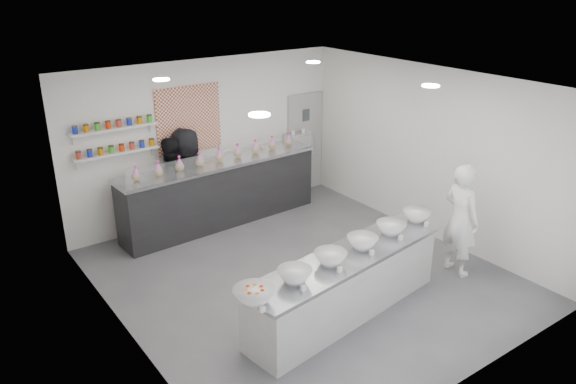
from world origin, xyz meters
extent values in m
plane|color=#515156|center=(0.00, 0.00, 0.00)|extent=(6.00, 6.00, 0.00)
plane|color=white|center=(0.00, 0.00, 3.00)|extent=(6.00, 6.00, 0.00)
plane|color=white|center=(0.00, 3.00, 1.50)|extent=(5.50, 0.00, 5.50)
plane|color=white|center=(-2.75, 0.00, 1.50)|extent=(0.00, 6.00, 6.00)
plane|color=white|center=(2.75, 0.00, 1.50)|extent=(0.00, 6.00, 6.00)
cube|color=#9F9E9B|center=(2.30, 2.97, 1.05)|extent=(0.88, 0.04, 2.10)
cube|color=#A8300A|center=(-0.35, 2.98, 1.95)|extent=(1.25, 0.03, 1.20)
cube|color=silver|center=(-1.75, 2.90, 1.60)|extent=(1.45, 0.22, 0.04)
cube|color=silver|center=(-1.75, 2.90, 2.02)|extent=(1.45, 0.22, 0.04)
cylinder|color=white|center=(-1.40, -1.00, 2.98)|extent=(0.24, 0.24, 0.02)
cylinder|color=white|center=(1.40, -1.00, 2.98)|extent=(0.24, 0.24, 0.02)
cylinder|color=white|center=(-1.40, 1.60, 2.98)|extent=(0.24, 0.24, 0.02)
cylinder|color=white|center=(1.40, 1.60, 2.98)|extent=(0.24, 0.24, 0.02)
cube|color=#A5A5A0|center=(-0.15, -1.15, 0.45)|extent=(3.37, 1.20, 0.90)
cube|color=black|center=(-0.03, 2.49, 0.60)|extent=(3.93, 0.88, 1.21)
cube|color=white|center=(-0.01, 2.15, 1.37)|extent=(3.84, 0.18, 0.33)
cube|color=#A5A5A0|center=(1.55, 2.78, 0.46)|extent=(1.24, 0.39, 0.92)
cube|color=#93969E|center=(1.98, 2.78, 1.12)|extent=(0.53, 0.37, 0.41)
imported|color=white|center=(2.06, -1.28, 0.89)|extent=(0.48, 0.69, 1.79)
imported|color=black|center=(-0.89, 2.74, 0.88)|extent=(0.91, 0.74, 1.75)
imported|color=black|center=(-0.57, 2.74, 0.93)|extent=(1.00, 0.74, 1.86)
camera|label=1|loc=(-4.68, -6.08, 4.47)|focal=35.00mm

